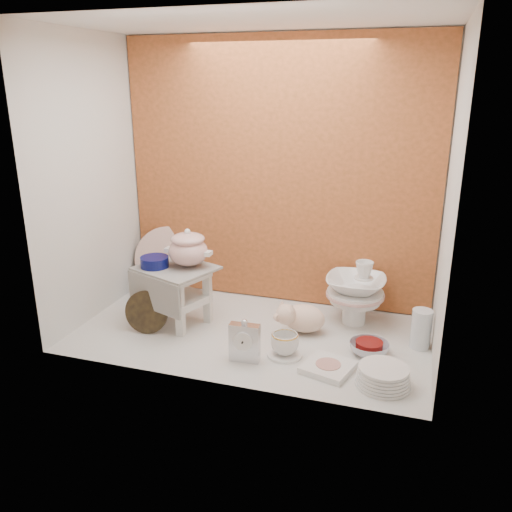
% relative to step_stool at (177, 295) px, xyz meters
% --- Properties ---
extents(ground, '(1.80, 1.80, 0.00)m').
position_rel_step_stool_xyz_m(ground, '(0.42, -0.01, -0.16)').
color(ground, silver).
rests_on(ground, ground).
extents(niche_shell, '(1.86, 1.03, 1.53)m').
position_rel_step_stool_xyz_m(niche_shell, '(0.42, 0.17, 0.77)').
color(niche_shell, '#C15D30').
rests_on(niche_shell, ground).
extents(step_stool, '(0.47, 0.44, 0.32)m').
position_rel_step_stool_xyz_m(step_stool, '(0.00, 0.00, 0.00)').
color(step_stool, silver).
rests_on(step_stool, ground).
extents(soup_tureen, '(0.31, 0.31, 0.21)m').
position_rel_step_stool_xyz_m(soup_tureen, '(0.06, 0.03, 0.26)').
color(soup_tureen, white).
rests_on(soup_tureen, step_stool).
extents(cobalt_bowl, '(0.19, 0.19, 0.06)m').
position_rel_step_stool_xyz_m(cobalt_bowl, '(-0.11, -0.03, 0.19)').
color(cobalt_bowl, '#0A1052').
rests_on(cobalt_bowl, step_stool).
extents(floral_platter, '(0.42, 0.26, 0.40)m').
position_rel_step_stool_xyz_m(floral_platter, '(-0.27, 0.43, 0.04)').
color(floral_platter, white).
rests_on(floral_platter, ground).
extents(blue_white_vase, '(0.31, 0.31, 0.26)m').
position_rel_step_stool_xyz_m(blue_white_vase, '(-0.28, 0.31, -0.03)').
color(blue_white_vase, white).
rests_on(blue_white_vase, ground).
extents(lacquer_tray, '(0.23, 0.08, 0.23)m').
position_rel_step_stool_xyz_m(lacquer_tray, '(-0.10, -0.16, -0.05)').
color(lacquer_tray, black).
rests_on(lacquer_tray, ground).
extents(mantel_clock, '(0.14, 0.06, 0.21)m').
position_rel_step_stool_xyz_m(mantel_clock, '(0.48, -0.29, -0.06)').
color(mantel_clock, silver).
rests_on(mantel_clock, ground).
extents(plush_pig, '(0.31, 0.25, 0.16)m').
position_rel_step_stool_xyz_m(plush_pig, '(0.68, 0.09, -0.08)').
color(plush_pig, beige).
rests_on(plush_pig, ground).
extents(teacup_saucer, '(0.22, 0.22, 0.01)m').
position_rel_step_stool_xyz_m(teacup_saucer, '(0.65, -0.18, -0.15)').
color(teacup_saucer, white).
rests_on(teacup_saucer, ground).
extents(gold_rim_teacup, '(0.15, 0.15, 0.10)m').
position_rel_step_stool_xyz_m(gold_rim_teacup, '(0.65, -0.18, -0.09)').
color(gold_rim_teacup, white).
rests_on(gold_rim_teacup, teacup_saucer).
extents(lattice_dish, '(0.26, 0.26, 0.03)m').
position_rel_step_stool_xyz_m(lattice_dish, '(0.87, -0.25, -0.14)').
color(lattice_dish, white).
rests_on(lattice_dish, ground).
extents(dinner_plate_stack, '(0.25, 0.25, 0.09)m').
position_rel_step_stool_xyz_m(dinner_plate_stack, '(1.11, -0.31, -0.11)').
color(dinner_plate_stack, white).
rests_on(dinner_plate_stack, ground).
extents(crystal_bowl, '(0.22, 0.22, 0.06)m').
position_rel_step_stool_xyz_m(crystal_bowl, '(1.03, -0.04, -0.13)').
color(crystal_bowl, silver).
rests_on(crystal_bowl, ground).
extents(clear_glass_vase, '(0.12, 0.12, 0.20)m').
position_rel_step_stool_xyz_m(clear_glass_vase, '(1.26, 0.10, -0.06)').
color(clear_glass_vase, silver).
rests_on(clear_glass_vase, ground).
extents(porcelain_tower, '(0.38, 0.38, 0.36)m').
position_rel_step_stool_xyz_m(porcelain_tower, '(0.91, 0.28, 0.02)').
color(porcelain_tower, white).
rests_on(porcelain_tower, ground).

